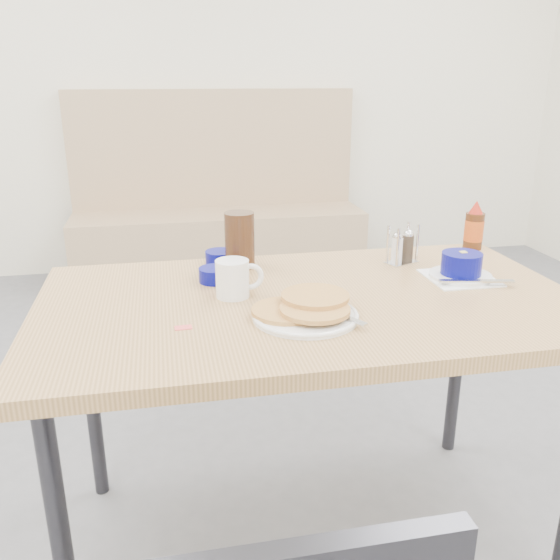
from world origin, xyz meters
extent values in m
cube|color=silver|center=(0.00, 2.97, 1.40)|extent=(5.00, 0.06, 2.80)
cube|color=tan|center=(0.00, 2.72, 0.23)|extent=(1.90, 0.55, 0.45)
cube|color=tan|center=(0.00, 2.94, 0.72)|extent=(1.90, 0.12, 1.00)
cube|color=#2D2D33|center=(0.00, 2.72, 0.04)|extent=(1.90, 0.55, 0.08)
cube|color=tan|center=(0.00, 0.25, 0.74)|extent=(1.40, 0.80, 0.04)
cylinder|color=#2D2D33|center=(-0.62, -0.07, 0.36)|extent=(0.04, 0.04, 0.72)
cylinder|color=#2D2D33|center=(-0.62, 0.57, 0.36)|extent=(0.04, 0.04, 0.72)
cylinder|color=#2D2D33|center=(0.62, 0.57, 0.36)|extent=(0.04, 0.04, 0.72)
cylinder|color=white|center=(-0.05, 0.12, 0.77)|extent=(0.25, 0.25, 0.01)
cylinder|color=tan|center=(-0.09, 0.13, 0.78)|extent=(0.17, 0.17, 0.01)
cylinder|color=tan|center=(-0.03, 0.10, 0.79)|extent=(0.17, 0.17, 0.01)
cylinder|color=tan|center=(-0.01, 0.16, 0.80)|extent=(0.17, 0.17, 0.01)
cube|color=silver|center=(0.04, 0.07, 0.78)|extent=(0.07, 0.10, 0.00)
cylinder|color=white|center=(-0.20, 0.30, 0.81)|extent=(0.09, 0.09, 0.10)
cylinder|color=black|center=(-0.20, 0.30, 0.85)|extent=(0.07, 0.07, 0.00)
torus|color=white|center=(-0.15, 0.30, 0.81)|extent=(0.07, 0.02, 0.07)
cube|color=white|center=(0.45, 0.31, 0.76)|extent=(0.19, 0.19, 0.00)
cylinder|color=white|center=(0.45, 0.31, 0.77)|extent=(0.17, 0.17, 0.01)
cylinder|color=#04076A|center=(0.45, 0.31, 0.81)|extent=(0.11, 0.11, 0.06)
cylinder|color=white|center=(0.45, 0.31, 0.83)|extent=(0.10, 0.10, 0.01)
cube|color=#F4DB60|center=(0.46, 0.32, 0.83)|extent=(0.02, 0.02, 0.01)
cube|color=silver|center=(0.46, 0.24, 0.78)|extent=(0.20, 0.06, 0.01)
cylinder|color=#04076A|center=(-0.20, 0.59, 0.78)|extent=(0.09, 0.09, 0.04)
cylinder|color=#04076A|center=(-0.23, 0.43, 0.78)|extent=(0.09, 0.09, 0.04)
cylinder|color=#361F11|center=(-0.14, 0.54, 0.84)|extent=(0.10, 0.10, 0.17)
cube|color=silver|center=(0.35, 0.49, 0.76)|extent=(0.11, 0.09, 0.00)
cylinder|color=silver|center=(0.32, 0.45, 0.82)|extent=(0.01, 0.01, 0.12)
cylinder|color=silver|center=(0.39, 0.48, 0.82)|extent=(0.01, 0.01, 0.12)
cylinder|color=silver|center=(0.30, 0.49, 0.82)|extent=(0.01, 0.01, 0.12)
cylinder|color=silver|center=(0.38, 0.52, 0.82)|extent=(0.01, 0.01, 0.12)
cylinder|color=silver|center=(0.33, 0.48, 0.80)|extent=(0.03, 0.03, 0.08)
cylinder|color=#3F3326|center=(0.37, 0.50, 0.80)|extent=(0.03, 0.03, 0.08)
cylinder|color=#47230F|center=(0.64, 0.59, 0.82)|extent=(0.06, 0.06, 0.12)
cylinder|color=orange|center=(0.64, 0.59, 0.82)|extent=(0.06, 0.06, 0.07)
cone|color=#B32011|center=(0.64, 0.59, 0.90)|extent=(0.05, 0.05, 0.04)
cube|color=#F25350|center=(-0.33, 0.12, 0.76)|extent=(0.04, 0.03, 0.00)
camera|label=1|loc=(-0.36, -1.14, 1.31)|focal=38.00mm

